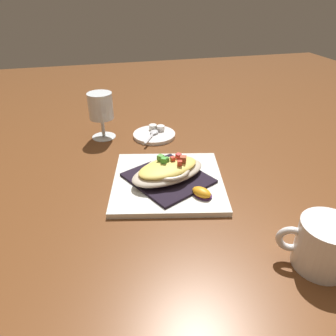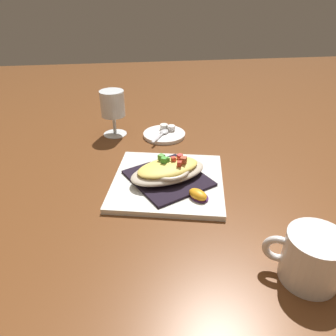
# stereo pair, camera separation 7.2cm
# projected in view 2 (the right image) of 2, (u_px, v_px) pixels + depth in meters

# --- Properties ---
(ground_plane) EXTENTS (2.60, 2.60, 0.00)m
(ground_plane) POSITION_uv_depth(u_px,v_px,m) (168.00, 184.00, 0.74)
(ground_plane) COLOR brown
(square_plate) EXTENTS (0.30, 0.30, 0.01)m
(square_plate) POSITION_uv_depth(u_px,v_px,m) (168.00, 181.00, 0.74)
(square_plate) COLOR white
(square_plate) RESTS_ON ground_plane
(folded_napkin) EXTENTS (0.21, 0.22, 0.01)m
(folded_napkin) POSITION_uv_depth(u_px,v_px,m) (168.00, 178.00, 0.74)
(folded_napkin) COLOR black
(folded_napkin) RESTS_ON square_plate
(gratin_dish) EXTENTS (0.20, 0.15, 0.05)m
(gratin_dish) POSITION_uv_depth(u_px,v_px,m) (168.00, 170.00, 0.72)
(gratin_dish) COLOR beige
(gratin_dish) RESTS_ON folded_napkin
(orange_garnish) EXTENTS (0.05, 0.06, 0.02)m
(orange_garnish) POSITION_uv_depth(u_px,v_px,m) (198.00, 195.00, 0.67)
(orange_garnish) COLOR #472357
(orange_garnish) RESTS_ON square_plate
(coffee_mug) EXTENTS (0.12, 0.09, 0.09)m
(coffee_mug) POSITION_uv_depth(u_px,v_px,m) (311.00, 260.00, 0.49)
(coffee_mug) COLOR white
(coffee_mug) RESTS_ON ground_plane
(stemmed_glass) EXTENTS (0.07, 0.07, 0.14)m
(stemmed_glass) POSITION_uv_depth(u_px,v_px,m) (113.00, 106.00, 0.94)
(stemmed_glass) COLOR white
(stemmed_glass) RESTS_ON ground_plane
(creamer_saucer) EXTENTS (0.13, 0.13, 0.01)m
(creamer_saucer) POSITION_uv_depth(u_px,v_px,m) (164.00, 135.00, 0.97)
(creamer_saucer) COLOR white
(creamer_saucer) RESTS_ON ground_plane
(spoon) EXTENTS (0.06, 0.09, 0.01)m
(spoon) POSITION_uv_depth(u_px,v_px,m) (163.00, 132.00, 0.96)
(spoon) COLOR silver
(spoon) RESTS_ON creamer_saucer
(creamer_cup_0) EXTENTS (0.02, 0.02, 0.02)m
(creamer_cup_0) POSITION_uv_depth(u_px,v_px,m) (171.00, 128.00, 0.98)
(creamer_cup_0) COLOR white
(creamer_cup_0) RESTS_ON creamer_saucer
(creamer_cup_1) EXTENTS (0.02, 0.02, 0.02)m
(creamer_cup_1) POSITION_uv_depth(u_px,v_px,m) (164.00, 127.00, 0.99)
(creamer_cup_1) COLOR white
(creamer_cup_1) RESTS_ON creamer_saucer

